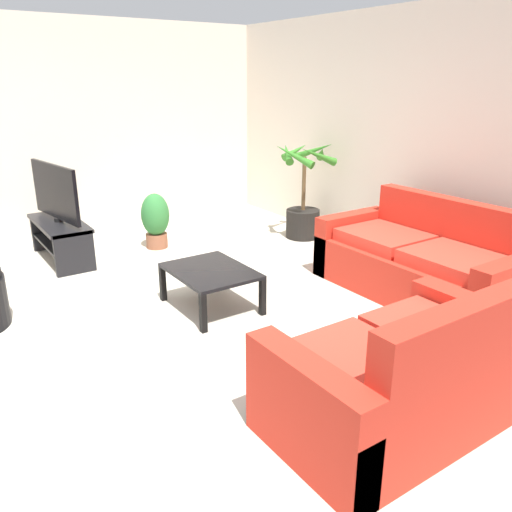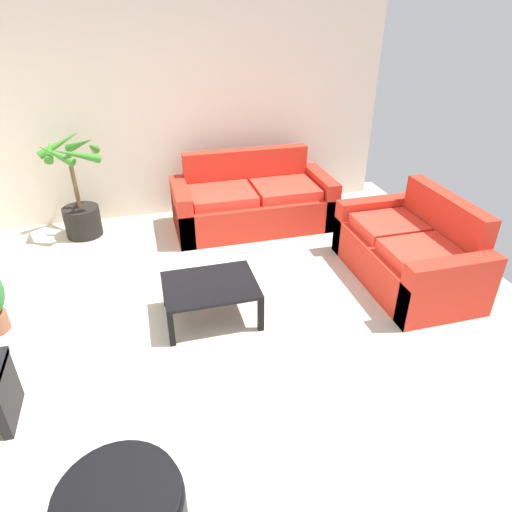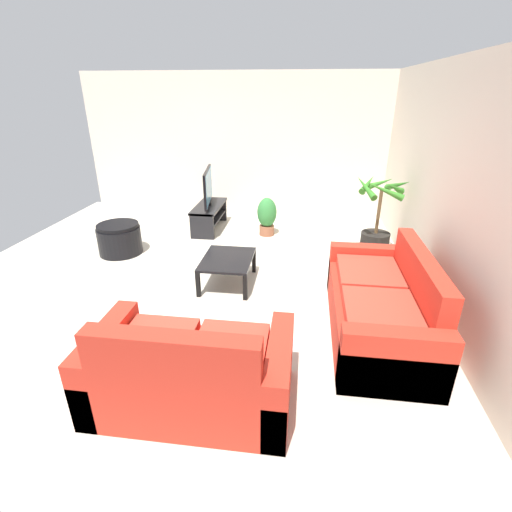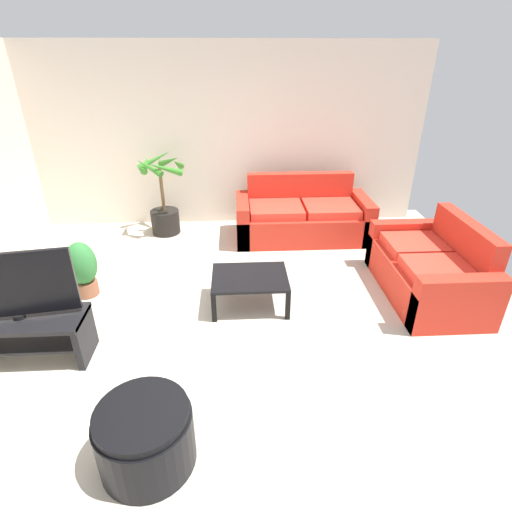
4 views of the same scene
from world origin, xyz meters
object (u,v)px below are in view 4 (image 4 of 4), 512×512
tv (9,285)px  coffee_table (250,280)px  couch_main (302,218)px  ottoman (146,436)px  tv_stand (25,332)px  potted_palm (164,205)px  couch_loveseat (429,271)px  potted_plant_small (82,268)px

tv → coffee_table: (2.07, 0.76, -0.47)m
couch_main → ottoman: size_ratio=3.00×
tv_stand → potted_palm: potted_palm is taller
coffee_table → tv_stand: bearing=-159.7°
couch_loveseat → tv_stand: (-4.14, -0.89, 0.00)m
couch_main → potted_palm: (-2.08, 0.26, 0.15)m
coffee_table → ottoman: (-0.78, -1.88, -0.08)m
tv_stand → potted_plant_small: bearing=81.1°
coffee_table → potted_plant_small: potted_plant_small is taller
couch_loveseat → tv_stand: 4.24m
couch_loveseat → potted_plant_small: size_ratio=2.37×
couch_loveseat → tv: bearing=-167.9°
tv_stand → tv: tv is taller
tv_stand → potted_plant_small: 1.09m
tv_stand → ottoman: 1.70m
tv → potted_plant_small: bearing=81.0°
potted_plant_small → potted_palm: bearing=68.8°
couch_main → tv: size_ratio=1.87×
couch_loveseat → potted_plant_small: 3.98m
coffee_table → tv: bearing=-159.8°
tv_stand → potted_palm: size_ratio=0.89×
tv_stand → coffee_table: bearing=20.3°
couch_loveseat → coffee_table: (-2.07, -0.13, 0.02)m
couch_main → tv: tv is taller
couch_main → ottoman: bearing=-114.2°
couch_main → potted_palm: potted_palm is taller
ottoman → coffee_table: bearing=67.3°
couch_main → couch_loveseat: (1.21, -1.66, -0.00)m
coffee_table → potted_plant_small: 1.92m
coffee_table → potted_palm: bearing=120.8°
potted_palm → ottoman: 3.96m
potted_plant_small → ottoman: potted_plant_small is taller
potted_palm → couch_main: bearing=-7.2°
potted_plant_small → couch_main: bearing=28.2°
tv → tv_stand: bearing=-81.1°
potted_plant_small → tv: bearing=-99.0°
ottoman → couch_loveseat: bearing=35.0°
coffee_table → potted_plant_small: (-1.90, 0.31, 0.04)m
couch_loveseat → potted_plant_small: bearing=177.3°
couch_loveseat → potted_palm: size_ratio=1.29×
couch_main → potted_plant_small: (-2.76, -1.48, 0.06)m
coffee_table → ottoman: size_ratio=1.26×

